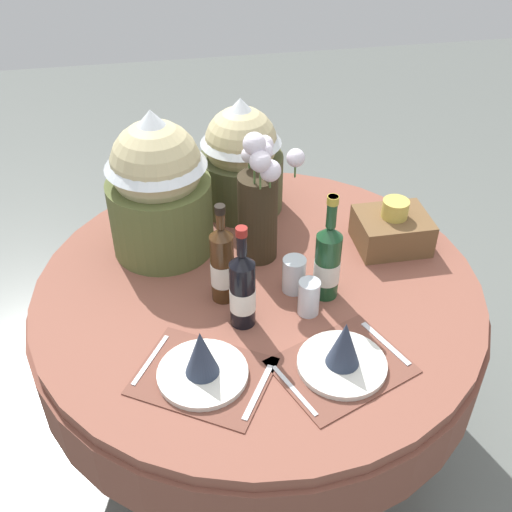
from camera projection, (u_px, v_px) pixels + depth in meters
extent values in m
plane|color=slate|center=(258.00, 428.00, 2.38)|extent=(8.00, 8.00, 0.00)
cylinder|color=brown|center=(258.00, 288.00, 1.95)|extent=(1.39, 1.39, 0.04)
cylinder|color=brown|center=(258.00, 315.00, 2.02)|extent=(1.42, 1.42, 0.19)
cylinder|color=black|center=(258.00, 364.00, 2.16)|extent=(0.12, 0.12, 0.66)
cylinder|color=black|center=(258.00, 426.00, 2.37)|extent=(0.81, 0.81, 0.03)
cube|color=brown|center=(203.00, 376.00, 1.63)|extent=(0.43, 0.40, 0.00)
cylinder|color=silver|center=(203.00, 373.00, 1.63)|extent=(0.24, 0.24, 0.02)
cone|color=#2D384C|center=(201.00, 353.00, 1.58)|extent=(0.09, 0.09, 0.14)
cube|color=silver|center=(151.00, 359.00, 1.68)|extent=(0.11, 0.17, 0.00)
cube|color=silver|center=(258.00, 392.00, 1.59)|extent=(0.11, 0.17, 0.00)
cube|color=brown|center=(342.00, 367.00, 1.66)|extent=(0.41, 0.37, 0.00)
cylinder|color=silver|center=(342.00, 364.00, 1.65)|extent=(0.24, 0.24, 0.02)
cone|color=#2D384C|center=(344.00, 343.00, 1.61)|extent=(0.09, 0.09, 0.14)
cube|color=silver|center=(294.00, 390.00, 1.59)|extent=(0.08, 0.18, 0.00)
cube|color=silver|center=(385.00, 343.00, 1.72)|extent=(0.09, 0.18, 0.00)
cylinder|color=#332819|center=(258.00, 217.00, 1.96)|extent=(0.13, 0.13, 0.30)
sphere|color=silver|center=(264.00, 151.00, 1.81)|extent=(0.05, 0.05, 0.05)
cylinder|color=#4C7038|center=(264.00, 168.00, 1.84)|extent=(0.01, 0.01, 0.08)
sphere|color=silver|center=(249.00, 155.00, 1.89)|extent=(0.05, 0.05, 0.05)
cylinder|color=#4C7038|center=(249.00, 164.00, 1.90)|extent=(0.01, 0.01, 0.03)
sphere|color=silver|center=(270.00, 171.00, 1.79)|extent=(0.06, 0.06, 0.06)
cylinder|color=#4C7038|center=(270.00, 182.00, 1.81)|extent=(0.01, 0.01, 0.03)
sphere|color=silver|center=(260.00, 161.00, 1.76)|extent=(0.06, 0.06, 0.06)
cylinder|color=#4C7038|center=(260.00, 179.00, 1.79)|extent=(0.01, 0.01, 0.07)
sphere|color=silver|center=(254.00, 144.00, 1.76)|extent=(0.07, 0.07, 0.07)
cylinder|color=#4C7038|center=(254.00, 168.00, 1.81)|extent=(0.01, 0.01, 0.11)
sphere|color=silver|center=(264.00, 144.00, 1.84)|extent=(0.05, 0.05, 0.05)
cylinder|color=#4C7038|center=(264.00, 160.00, 1.88)|extent=(0.01, 0.01, 0.07)
sphere|color=silver|center=(296.00, 158.00, 1.83)|extent=(0.06, 0.06, 0.06)
cylinder|color=#4C7038|center=(295.00, 170.00, 1.86)|extent=(0.01, 0.01, 0.05)
cylinder|color=#422814|center=(222.00, 268.00, 1.82)|extent=(0.07, 0.07, 0.23)
cylinder|color=silver|center=(223.00, 273.00, 1.83)|extent=(0.07, 0.07, 0.08)
cone|color=#422814|center=(221.00, 232.00, 1.74)|extent=(0.07, 0.07, 0.03)
cylinder|color=#422814|center=(220.00, 217.00, 1.71)|extent=(0.03, 0.03, 0.07)
cylinder|color=black|center=(220.00, 209.00, 1.69)|extent=(0.03, 0.03, 0.02)
cylinder|color=black|center=(243.00, 294.00, 1.74)|extent=(0.07, 0.07, 0.21)
cylinder|color=silver|center=(243.00, 299.00, 1.75)|extent=(0.07, 0.07, 0.07)
cone|color=black|center=(242.00, 260.00, 1.66)|extent=(0.07, 0.07, 0.03)
cylinder|color=black|center=(242.00, 242.00, 1.62)|extent=(0.03, 0.03, 0.09)
cylinder|color=maroon|center=(241.00, 232.00, 1.61)|extent=(0.03, 0.03, 0.02)
cylinder|color=#194223|center=(327.00, 266.00, 1.83)|extent=(0.08, 0.08, 0.21)
cylinder|color=silver|center=(327.00, 271.00, 1.84)|extent=(0.08, 0.08, 0.07)
cone|color=#194223|center=(330.00, 232.00, 1.76)|extent=(0.08, 0.08, 0.03)
cylinder|color=#194223|center=(332.00, 212.00, 1.72)|extent=(0.03, 0.03, 0.10)
cylinder|color=#B29933|center=(333.00, 200.00, 1.69)|extent=(0.03, 0.03, 0.02)
cylinder|color=silver|center=(309.00, 297.00, 1.80)|extent=(0.06, 0.06, 0.11)
cylinder|color=silver|center=(294.00, 275.00, 1.88)|extent=(0.07, 0.07, 0.11)
cylinder|color=#566033|center=(162.00, 215.00, 2.02)|extent=(0.33, 0.33, 0.25)
sphere|color=#C6B784|center=(156.00, 165.00, 1.90)|extent=(0.28, 0.28, 0.28)
cone|color=silver|center=(153.00, 138.00, 1.85)|extent=(0.32, 0.32, 0.18)
cylinder|color=#474C2D|center=(242.00, 181.00, 2.23)|extent=(0.30, 0.30, 0.20)
sphere|color=#C6B784|center=(241.00, 143.00, 2.13)|extent=(0.25, 0.25, 0.25)
cone|color=silver|center=(241.00, 121.00, 2.08)|extent=(0.28, 0.28, 0.16)
cube|color=brown|center=(392.00, 231.00, 2.06)|extent=(0.23, 0.19, 0.11)
cylinder|color=gold|center=(395.00, 209.00, 2.01)|extent=(0.09, 0.09, 0.06)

